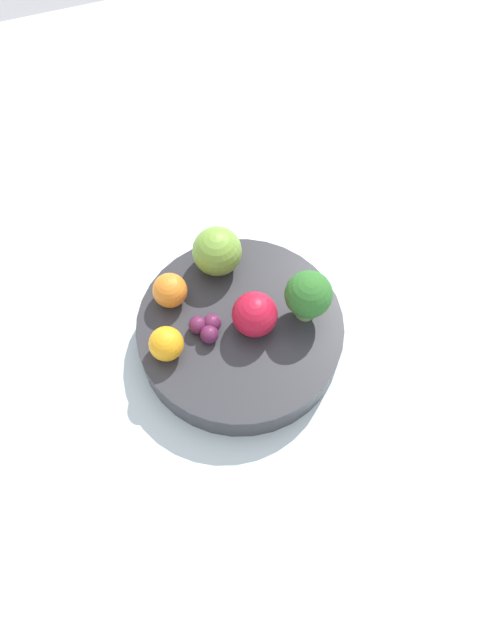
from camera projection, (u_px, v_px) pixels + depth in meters
ground_plane at (240, 349)px, 0.68m from camera, size 6.00×6.00×0.00m
table_surface at (240, 345)px, 0.67m from camera, size 1.20×1.20×0.02m
bowl at (240, 333)px, 0.65m from camera, size 0.21×0.21×0.04m
broccoli at (308, 295)px, 0.61m from camera, size 0.05×0.05×0.06m
apple_red at (255, 314)px, 0.61m from camera, size 0.05×0.05×0.05m
apple_green at (216, 251)px, 0.64m from camera, size 0.05×0.05×0.05m
orange_front at (170, 290)px, 0.63m from camera, size 0.04×0.04×0.04m
orange_back at (166, 344)px, 0.60m from camera, size 0.03×0.03×0.03m
grape_cluster at (206, 327)px, 0.62m from camera, size 0.03×0.03×0.02m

